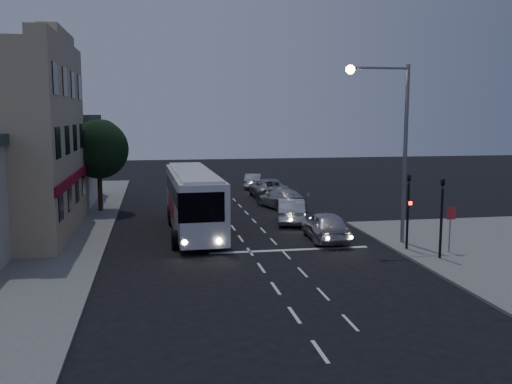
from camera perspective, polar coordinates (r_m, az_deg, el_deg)
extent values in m
plane|color=black|center=(26.07, 0.12, -7.03)|extent=(120.00, 120.00, 0.00)
cube|color=slate|center=(34.53, -24.25, -3.94)|extent=(12.00, 50.00, 0.12)
cube|color=silver|center=(16.84, 6.41, -15.56)|extent=(0.12, 1.60, 0.01)
cube|color=silver|center=(19.53, 3.86, -12.17)|extent=(0.12, 1.60, 0.01)
cube|color=silver|center=(22.30, 1.97, -9.60)|extent=(0.12, 1.60, 0.01)
cube|color=silver|center=(25.12, 0.53, -7.59)|extent=(0.12, 1.60, 0.01)
cube|color=silver|center=(27.98, -0.61, -5.98)|extent=(0.12, 1.60, 0.01)
cube|color=silver|center=(30.87, -1.53, -4.68)|extent=(0.12, 1.60, 0.01)
cube|color=silver|center=(33.77, -2.30, -3.59)|extent=(0.12, 1.60, 0.01)
cube|color=silver|center=(36.69, -2.94, -2.68)|extent=(0.12, 1.60, 0.01)
cube|color=silver|center=(39.63, -3.48, -1.90)|extent=(0.12, 1.60, 0.01)
cube|color=silver|center=(42.57, -3.95, -1.23)|extent=(0.12, 1.60, 0.01)
cube|color=silver|center=(19.07, 9.39, -12.76)|extent=(0.10, 1.50, 0.01)
cube|color=silver|center=(21.76, 6.72, -10.09)|extent=(0.10, 1.50, 0.01)
cube|color=silver|center=(24.52, 4.68, -8.00)|extent=(0.10, 1.50, 0.01)
cube|color=silver|center=(27.34, 3.07, -6.33)|extent=(0.10, 1.50, 0.01)
cube|color=silver|center=(30.18, 1.77, -4.97)|extent=(0.10, 1.50, 0.01)
cube|color=silver|center=(33.06, 0.69, -3.84)|extent=(0.10, 1.50, 0.01)
cube|color=silver|center=(35.96, -0.20, -2.89)|extent=(0.10, 1.50, 0.01)
cube|color=silver|center=(38.87, -0.97, -2.08)|extent=(0.10, 1.50, 0.01)
cube|color=silver|center=(41.79, -1.62, -1.39)|extent=(0.10, 1.50, 0.01)
cube|color=silver|center=(44.72, -2.19, -0.78)|extent=(0.10, 1.50, 0.01)
cube|color=silver|center=(28.37, 3.40, -5.81)|extent=(8.00, 0.35, 0.01)
cube|color=white|center=(32.44, -6.30, -0.78)|extent=(2.75, 11.53, 3.06)
cube|color=white|center=(32.25, -6.34, 1.99)|extent=(2.35, 11.13, 0.17)
cube|color=black|center=(26.77, -5.49, -1.55)|extent=(2.20, 0.18, 1.43)
cube|color=black|center=(32.93, -4.28, 0.47)|extent=(0.34, 9.55, 0.86)
cube|color=black|center=(32.78, -8.47, 0.37)|extent=(0.34, 9.55, 0.86)
cube|color=red|center=(33.55, -4.33, -1.21)|extent=(0.19, 5.25, 1.34)
cube|color=red|center=(33.40, -8.47, -1.31)|extent=(0.19, 5.25, 1.34)
cylinder|color=black|center=(28.70, -8.10, -4.75)|extent=(0.36, 0.96, 0.95)
cylinder|color=black|center=(28.87, -3.34, -4.60)|extent=(0.36, 0.96, 0.95)
cylinder|color=black|center=(34.97, -8.48, -2.49)|extent=(0.36, 0.96, 0.95)
cylinder|color=black|center=(35.11, -4.58, -2.39)|extent=(0.36, 0.96, 0.95)
cylinder|color=black|center=(36.57, -8.56, -2.04)|extent=(0.36, 0.96, 0.95)
cylinder|color=black|center=(36.70, -4.83, -1.95)|extent=(0.36, 0.96, 0.95)
cylinder|color=#FFF2CC|center=(26.97, -7.16, -5.02)|extent=(0.25, 0.06, 0.25)
cylinder|color=#FFF2CC|center=(27.09, -3.72, -4.92)|extent=(0.25, 0.06, 0.25)
imported|color=#B3B3BA|center=(30.52, 6.98, -3.38)|extent=(2.08, 4.69, 1.57)
imported|color=silver|center=(35.31, 3.54, -1.88)|extent=(2.52, 4.77, 1.50)
imported|color=beige|center=(40.63, 2.54, -0.66)|extent=(3.24, 5.20, 1.41)
imported|color=gray|center=(45.64, 1.26, 0.38)|extent=(2.69, 5.66, 1.56)
imported|color=#BBBBBE|center=(51.64, -0.25, 1.11)|extent=(2.34, 4.24, 1.32)
cylinder|color=black|center=(28.74, 14.92, -2.39)|extent=(0.12, 0.12, 3.20)
imported|color=black|center=(28.46, 15.07, 1.68)|extent=(0.15, 0.18, 0.90)
cube|color=black|center=(28.47, 15.13, -1.06)|extent=(0.25, 0.12, 0.30)
cube|color=#FF0C0C|center=(28.41, 15.19, -1.08)|extent=(0.16, 0.02, 0.18)
cylinder|color=black|center=(27.30, 18.03, -3.04)|extent=(0.12, 0.12, 3.20)
imported|color=black|center=(27.00, 18.21, 1.24)|extent=(0.18, 0.15, 0.90)
cylinder|color=slate|center=(28.74, 18.80, -3.76)|extent=(0.06, 0.06, 2.00)
cube|color=#B5242D|center=(28.52, 18.95, -2.01)|extent=(0.45, 0.03, 0.60)
cylinder|color=slate|center=(29.82, 14.68, 3.60)|extent=(0.20, 0.20, 9.00)
cylinder|color=slate|center=(29.24, 12.25, 12.03)|extent=(3.00, 0.12, 0.12)
sphere|color=#FFBF59|center=(28.70, 9.41, 11.99)|extent=(0.44, 0.44, 0.44)
cube|color=tan|center=(33.39, -19.27, 13.73)|extent=(1.00, 12.00, 0.50)
cube|color=tan|center=(33.45, -19.31, 14.58)|extent=(1.00, 6.00, 0.50)
cube|color=maroon|center=(33.30, -17.77, 1.30)|extent=(0.15, 12.00, 0.50)
cube|color=black|center=(28.99, -18.93, -1.26)|extent=(0.06, 1.30, 1.50)
cube|color=black|center=(31.92, -18.12, -0.43)|extent=(0.06, 1.30, 1.50)
cube|color=black|center=(34.87, -17.45, 0.27)|extent=(0.06, 1.30, 1.50)
cube|color=black|center=(37.83, -16.88, 0.85)|extent=(0.06, 1.30, 1.50)
cube|color=black|center=(28.69, -19.19, 4.67)|extent=(0.06, 1.30, 1.50)
cube|color=black|center=(31.66, -18.35, 4.96)|extent=(0.06, 1.30, 1.50)
cube|color=black|center=(34.62, -17.65, 5.20)|extent=(0.06, 1.30, 1.50)
cube|color=black|center=(37.60, -17.06, 5.40)|extent=(0.06, 1.30, 1.50)
cube|color=black|center=(28.71, -19.46, 10.65)|extent=(0.06, 1.30, 1.50)
cube|color=black|center=(31.67, -18.58, 10.38)|extent=(0.06, 1.30, 1.50)
cube|color=black|center=(34.64, -17.86, 10.16)|extent=(0.06, 1.30, 1.50)
cube|color=black|center=(37.61, -17.25, 9.96)|extent=(0.06, 1.30, 1.50)
cube|color=beige|center=(45.84, -21.46, 2.81)|extent=(9.00, 9.00, 6.00)
cube|color=#3A4A45|center=(45.70, -21.66, 6.87)|extent=(9.40, 9.40, 0.50)
cylinder|color=black|center=(40.31, -15.33, 0.17)|extent=(0.32, 0.32, 2.80)
sphere|color=black|center=(40.05, -15.47, 4.15)|extent=(4.00, 4.00, 4.00)
sphere|color=#18361B|center=(40.59, -15.15, 5.19)|extent=(2.60, 2.60, 2.60)
sphere|color=black|center=(39.46, -16.00, 4.66)|extent=(2.40, 2.40, 2.40)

